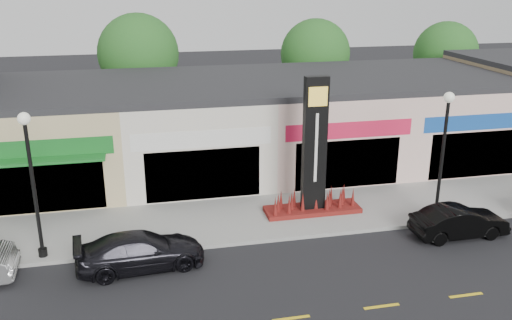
% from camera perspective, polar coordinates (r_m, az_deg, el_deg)
% --- Properties ---
extents(ground, '(120.00, 120.00, 0.00)m').
position_cam_1_polar(ground, '(19.85, 1.30, -11.46)').
color(ground, black).
rests_on(ground, ground).
extents(sidewalk, '(52.00, 4.30, 0.15)m').
position_cam_1_polar(sidewalk, '(23.58, -1.18, -6.09)').
color(sidewalk, gray).
rests_on(sidewalk, ground).
extents(curb, '(52.00, 0.20, 0.15)m').
position_cam_1_polar(curb, '(21.60, -0.01, -8.55)').
color(curb, gray).
rests_on(curb, ground).
extents(shop_beige, '(7.00, 10.85, 4.80)m').
position_cam_1_polar(shop_beige, '(29.46, -20.49, 2.63)').
color(shop_beige, tan).
rests_on(shop_beige, ground).
extents(shop_cream, '(7.00, 10.01, 4.80)m').
position_cam_1_polar(shop_cream, '(29.25, -6.81, 3.60)').
color(shop_cream, beige).
rests_on(shop_cream, ground).
extents(shop_pink_w, '(7.00, 10.01, 4.80)m').
position_cam_1_polar(shop_pink_w, '(30.67, 6.34, 4.33)').
color(shop_pink_w, '#D2A7A0').
rests_on(shop_pink_w, ground).
extents(shop_pink_e, '(7.00, 10.01, 4.80)m').
position_cam_1_polar(shop_pink_e, '(33.52, 17.81, 4.78)').
color(shop_pink_e, '#D2A7A0').
rests_on(shop_pink_e, ground).
extents(tree_rear_west, '(5.20, 5.20, 7.83)m').
position_cam_1_polar(tree_rear_west, '(36.47, -12.27, 10.85)').
color(tree_rear_west, '#382619').
rests_on(tree_rear_west, ground).
extents(tree_rear_mid, '(4.80, 4.80, 7.29)m').
position_cam_1_polar(tree_rear_mid, '(38.46, 6.26, 11.04)').
color(tree_rear_mid, '#382619').
rests_on(tree_rear_mid, ground).
extents(tree_rear_east, '(4.60, 4.60, 6.94)m').
position_cam_1_polar(tree_rear_east, '(42.70, 19.32, 10.54)').
color(tree_rear_east, '#382619').
rests_on(tree_rear_east, ground).
extents(lamp_west_near, '(0.44, 0.44, 5.47)m').
position_cam_1_polar(lamp_west_near, '(20.61, -22.56, -1.15)').
color(lamp_west_near, black).
rests_on(lamp_west_near, sidewalk).
extents(lamp_east_near, '(0.44, 0.44, 5.47)m').
position_cam_1_polar(lamp_east_near, '(23.56, 19.16, 1.66)').
color(lamp_east_near, black).
rests_on(lamp_east_near, sidewalk).
extents(pylon_sign, '(4.20, 1.30, 6.00)m').
position_cam_1_polar(pylon_sign, '(23.33, 6.11, -0.64)').
color(pylon_sign, '#590F11').
rests_on(pylon_sign, sidewalk).
extents(car_dark_sedan, '(2.30, 4.71, 1.32)m').
position_cam_1_polar(car_dark_sedan, '(20.09, -12.06, -9.35)').
color(car_dark_sedan, black).
rests_on(car_dark_sedan, ground).
extents(car_black_conv, '(1.38, 3.88, 1.27)m').
position_cam_1_polar(car_black_conv, '(23.36, 20.60, -6.11)').
color(car_black_conv, black).
rests_on(car_black_conv, ground).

